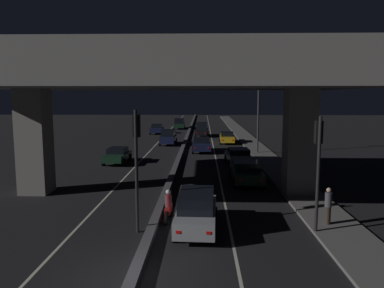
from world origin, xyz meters
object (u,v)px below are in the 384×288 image
traffic_light_left_of_median (137,150)px  car_dark_green_second (246,172)px  car_dark_blue_fourth (201,145)px  car_silver_third (238,156)px  street_lamp (255,105)px  car_black_sixth (202,129)px  car_dark_green_fourth_oncoming (179,123)px  car_silver_lead (196,211)px  pedestrian_on_sidewalk (328,206)px  traffic_light_right_of_median (318,154)px  car_dark_blue_third_oncoming (157,129)px  car_taxi_yellow_fifth (227,137)px  car_dark_blue_second_oncoming (168,137)px  car_dark_green_lead_oncoming (117,155)px  motorcycle_red_filtering_near (168,208)px

traffic_light_left_of_median → car_dark_green_second: size_ratio=1.22×
car_dark_blue_fourth → car_silver_third: bearing=-157.0°
traffic_light_left_of_median → street_lamp: bearing=70.0°
car_black_sixth → car_dark_green_fourth_oncoming: car_black_sixth is taller
traffic_light_left_of_median → car_dark_blue_fourth: bearing=83.4°
car_silver_lead → car_dark_green_fourth_oncoming: size_ratio=0.90×
car_dark_blue_fourth → car_dark_green_second: bearing=-169.2°
pedestrian_on_sidewalk → car_dark_blue_fourth: bearing=104.5°
traffic_light_right_of_median → pedestrian_on_sidewalk: size_ratio=3.02×
street_lamp → car_dark_blue_third_oncoming: size_ratio=1.90×
car_taxi_yellow_fifth → car_black_sixth: car_black_sixth is taller
traffic_light_right_of_median → car_dark_green_fourth_oncoming: traffic_light_right_of_median is taller
street_lamp → pedestrian_on_sidewalk: 21.49m
street_lamp → pedestrian_on_sidewalk: bearing=-88.9°
traffic_light_left_of_median → car_dark_green_second: (5.70, 9.08, -2.83)m
street_lamp → car_dark_green_second: bearing=-100.1°
car_dark_blue_third_oncoming → car_dark_green_fourth_oncoming: (2.92, 8.48, 0.21)m
car_taxi_yellow_fifth → car_dark_blue_third_oncoming: size_ratio=1.07×
traffic_light_right_of_median → car_dark_green_fourth_oncoming: size_ratio=1.04×
car_silver_third → car_dark_blue_second_oncoming: size_ratio=1.05×
car_taxi_yellow_fifth → car_silver_third: bearing=-178.1°
car_dark_blue_second_oncoming → street_lamp: bearing=55.2°
pedestrian_on_sidewalk → car_silver_lead: bearing=-174.6°
traffic_light_left_of_median → pedestrian_on_sidewalk: traffic_light_left_of_median is taller
car_dark_green_lead_oncoming → traffic_light_left_of_median: bearing=17.6°
car_dark_blue_fourth → car_taxi_yellow_fifth: 7.99m
car_silver_third → car_dark_green_lead_oncoming: (-10.46, 0.30, -0.02)m
car_silver_third → car_taxi_yellow_fifth: bearing=-2.5°
car_silver_third → car_silver_lead: bearing=165.4°
car_silver_lead → motorcycle_red_filtering_near: 1.80m
car_black_sixth → car_silver_lead: bearing=-177.6°
traffic_light_right_of_median → car_silver_lead: bearing=177.2°
car_silver_third → motorcycle_red_filtering_near: bearing=159.6°
car_dark_green_lead_oncoming → car_dark_blue_third_oncoming: 25.08m
street_lamp → car_taxi_yellow_fifth: 9.57m
car_dark_green_second → car_silver_third: 6.93m
car_black_sixth → car_silver_third: bearing=-169.2°
traffic_light_left_of_median → car_dark_green_lead_oncoming: bearing=105.8°
traffic_light_right_of_median → car_black_sixth: bearing=97.4°
car_dark_blue_fourth → car_taxi_yellow_fifth: (3.11, 7.35, -0.05)m
car_dark_blue_third_oncoming → car_silver_lead: bearing=8.3°
car_silver_third → motorcycle_red_filtering_near: (-4.64, -14.57, -0.09)m
car_dark_blue_fourth → car_dark_green_lead_oncoming: (-7.28, -6.62, -0.06)m
car_silver_lead → car_dark_green_second: car_silver_lead is taller
street_lamp → pedestrian_on_sidewalk: size_ratio=4.94×
car_dark_green_lead_oncoming → pedestrian_on_sidewalk: (13.02, -15.51, 0.28)m
car_taxi_yellow_fifth → street_lamp: bearing=-163.5°
car_dark_green_lead_oncoming → motorcycle_red_filtering_near: 15.97m
car_silver_lead → car_black_sixth: (0.13, 37.71, 0.14)m
car_silver_lead → car_silver_third: bearing=-9.5°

